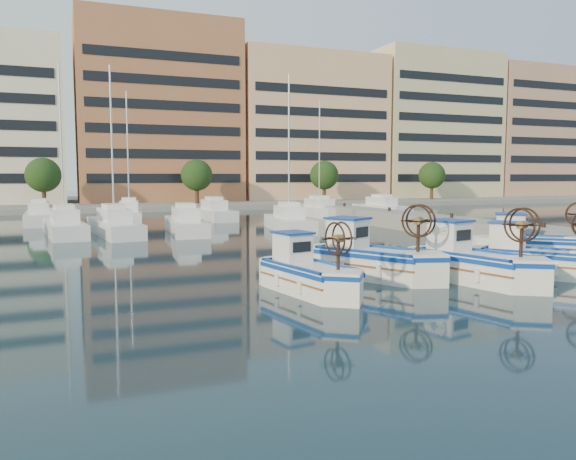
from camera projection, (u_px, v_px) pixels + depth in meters
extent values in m
plane|color=#17303C|center=(404.00, 284.00, 20.99)|extent=(300.00, 300.00, 0.00)
cube|color=gray|center=(516.00, 235.00, 33.11)|extent=(3.00, 60.00, 1.20)
cube|color=gray|center=(150.00, 202.00, 82.95)|extent=(180.00, 40.00, 0.60)
cube|color=#AE6A43|center=(158.00, 113.00, 80.24)|extent=(22.00, 14.00, 25.00)
cube|color=black|center=(166.00, 107.00, 73.77)|extent=(20.24, 0.12, 22.50)
cube|color=#F7B889|center=(305.00, 129.00, 88.84)|extent=(23.00, 14.00, 22.00)
cube|color=black|center=(324.00, 125.00, 82.36)|extent=(21.16, 0.12, 19.80)
cube|color=beige|center=(427.00, 127.00, 97.19)|extent=(22.00, 14.00, 24.00)
cube|color=black|center=(452.00, 123.00, 90.72)|extent=(20.24, 0.12, 21.60)
cube|color=tan|center=(525.00, 133.00, 105.33)|extent=(21.00, 14.00, 23.00)
cube|color=black|center=(555.00, 131.00, 98.85)|extent=(19.32, 0.12, 20.70)
cylinder|color=#3F2B19|center=(44.00, 198.00, 65.20)|extent=(0.50, 0.50, 3.00)
sphere|color=#254619|center=(43.00, 175.00, 64.94)|extent=(4.00, 4.00, 4.00)
cylinder|color=#3F2B19|center=(197.00, 196.00, 71.81)|extent=(0.50, 0.50, 3.00)
sphere|color=#254619|center=(197.00, 175.00, 71.55)|extent=(4.00, 4.00, 4.00)
cylinder|color=#3F2B19|center=(324.00, 195.00, 78.43)|extent=(0.50, 0.50, 3.00)
sphere|color=#254619|center=(324.00, 175.00, 78.17)|extent=(4.00, 4.00, 4.00)
cylinder|color=#3F2B19|center=(432.00, 193.00, 85.04)|extent=(0.50, 0.50, 3.00)
sphere|color=#254619|center=(432.00, 175.00, 84.78)|extent=(4.00, 4.00, 4.00)
cube|color=white|center=(65.00, 229.00, 38.11)|extent=(3.00, 8.83, 1.00)
cylinder|color=silver|center=(61.00, 147.00, 37.58)|extent=(0.12, 0.12, 11.00)
cube|color=white|center=(114.00, 228.00, 38.66)|extent=(3.25, 9.84, 1.00)
cylinder|color=silver|center=(112.00, 147.00, 38.14)|extent=(0.12, 0.12, 11.00)
cube|color=white|center=(186.00, 226.00, 39.97)|extent=(2.85, 8.73, 1.00)
cube|color=white|center=(289.00, 224.00, 41.97)|extent=(3.33, 8.35, 1.00)
cylinder|color=silver|center=(289.00, 150.00, 41.44)|extent=(0.12, 0.12, 11.00)
cube|color=white|center=(40.00, 218.00, 47.75)|extent=(2.31, 8.86, 1.00)
cube|color=white|center=(129.00, 216.00, 50.37)|extent=(3.26, 8.64, 1.00)
cylinder|color=silver|center=(128.00, 154.00, 49.85)|extent=(0.12, 0.12, 11.00)
cube|color=white|center=(214.00, 214.00, 52.61)|extent=(2.39, 8.52, 1.00)
cube|color=white|center=(319.00, 212.00, 56.06)|extent=(2.23, 8.85, 1.00)
cylinder|color=silver|center=(319.00, 156.00, 55.53)|extent=(0.12, 0.12, 11.00)
cube|color=white|center=(381.00, 210.00, 59.80)|extent=(2.85, 8.17, 1.00)
cube|color=white|center=(309.00, 279.00, 19.40)|extent=(2.28, 4.08, 0.96)
cube|color=#0C399E|center=(309.00, 269.00, 19.37)|extent=(2.35, 4.20, 0.15)
cube|color=#183CBF|center=(309.00, 271.00, 19.37)|extent=(1.86, 3.64, 0.06)
cube|color=white|center=(293.00, 248.00, 20.24)|extent=(1.20, 1.35, 1.01)
cube|color=#0C399E|center=(293.00, 233.00, 20.19)|extent=(1.36, 1.51, 0.07)
cylinder|color=#331E14|center=(338.00, 256.00, 17.90)|extent=(0.11, 0.11, 1.06)
cylinder|color=brown|center=(338.00, 238.00, 17.85)|extent=(0.33, 0.30, 0.26)
torus|color=#331E14|center=(335.00, 239.00, 17.78)|extent=(0.25, 1.07, 1.07)
torus|color=#331E14|center=(342.00, 238.00, 17.92)|extent=(0.25, 1.07, 1.07)
cube|color=white|center=(374.00, 264.00, 22.26)|extent=(3.76, 4.83, 1.11)
cube|color=#0C399E|center=(374.00, 254.00, 22.22)|extent=(3.87, 4.98, 0.17)
cube|color=#183CBF|center=(374.00, 255.00, 22.22)|extent=(3.18, 4.24, 0.06)
cube|color=white|center=(348.00, 234.00, 22.97)|extent=(1.67, 1.76, 1.17)
cube|color=#0C399E|center=(348.00, 218.00, 22.91)|extent=(1.89, 1.98, 0.08)
cylinder|color=#331E14|center=(418.00, 238.00, 20.91)|extent=(0.13, 0.13, 1.23)
cylinder|color=brown|center=(419.00, 221.00, 20.84)|extent=(0.44, 0.42, 0.30)
torus|color=#331E14|center=(416.00, 221.00, 20.72)|extent=(0.64, 1.13, 1.24)
torus|color=#331E14|center=(421.00, 221.00, 20.96)|extent=(0.64, 1.13, 1.24)
cube|color=white|center=(475.00, 268.00, 21.33)|extent=(2.85, 4.69, 1.09)
cube|color=#0C399E|center=(475.00, 258.00, 21.29)|extent=(2.94, 4.83, 0.17)
cube|color=#183CBF|center=(475.00, 259.00, 21.30)|extent=(2.35, 4.17, 0.06)
cube|color=white|center=(449.00, 236.00, 22.24)|extent=(1.43, 1.59, 1.14)
cube|color=#0C399E|center=(449.00, 221.00, 22.18)|extent=(1.62, 1.77, 0.08)
cylinder|color=#331E14|center=(521.00, 243.00, 19.70)|extent=(0.12, 0.12, 1.21)
cylinder|color=brown|center=(522.00, 225.00, 19.64)|extent=(0.39, 0.36, 0.29)
torus|color=#331E14|center=(519.00, 225.00, 19.55)|extent=(0.36, 1.20, 1.22)
torus|color=#331E14|center=(524.00, 225.00, 19.73)|extent=(0.36, 1.20, 1.22)
cube|color=white|center=(537.00, 264.00, 22.74)|extent=(3.82, 4.31, 1.02)
cube|color=#0C399E|center=(537.00, 254.00, 22.70)|extent=(3.94, 4.44, 0.16)
cube|color=#183CBF|center=(537.00, 256.00, 22.70)|extent=(3.27, 3.76, 0.06)
cube|color=white|center=(508.00, 236.00, 23.25)|extent=(1.61, 1.65, 1.07)
cube|color=#0C399E|center=(508.00, 222.00, 23.19)|extent=(1.81, 1.85, 0.08)
cube|color=white|center=(536.00, 249.00, 27.30)|extent=(4.31, 4.15, 1.05)
cube|color=#0C399E|center=(536.00, 241.00, 27.26)|extent=(4.44, 4.28, 0.16)
cube|color=#183CBF|center=(536.00, 242.00, 27.26)|extent=(3.73, 3.58, 0.06)
cube|color=white|center=(510.00, 226.00, 27.61)|extent=(1.70, 1.69, 1.10)
cube|color=#0C399E|center=(511.00, 214.00, 27.56)|extent=(1.91, 1.90, 0.08)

